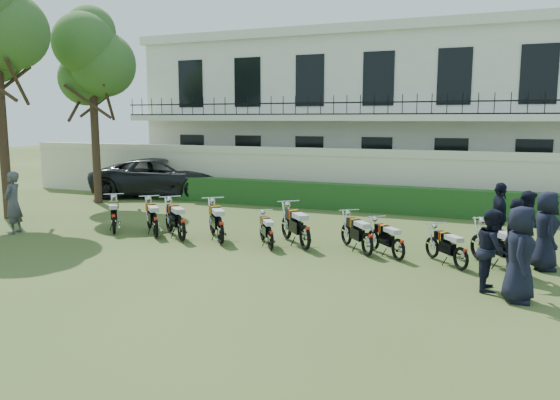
{
  "coord_description": "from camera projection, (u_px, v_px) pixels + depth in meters",
  "views": [
    {
      "loc": [
        6.55,
        -12.78,
        3.46
      ],
      "look_at": [
        0.26,
        2.38,
        1.01
      ],
      "focal_mm": 35.0,
      "sensor_mm": 36.0,
      "label": 1
    }
  ],
  "objects": [
    {
      "name": "ground",
      "position": [
        237.0,
        249.0,
        14.67
      ],
      "size": [
        100.0,
        100.0,
        0.0
      ],
      "primitive_type": "plane",
      "color": "#32491D",
      "rests_on": "ground"
    },
    {
      "name": "perimeter_wall",
      "position": [
        328.0,
        177.0,
        21.8
      ],
      "size": [
        30.0,
        0.35,
        2.3
      ],
      "color": "beige",
      "rests_on": "ground"
    },
    {
      "name": "hedge",
      "position": [
        346.0,
        197.0,
        20.79
      ],
      "size": [
        18.0,
        0.6,
        1.0
      ],
      "primitive_type": "cube",
      "color": "#1F4719",
      "rests_on": "ground"
    },
    {
      "name": "building",
      "position": [
        365.0,
        114.0,
        26.87
      ],
      "size": [
        20.4,
        9.6,
        7.4
      ],
      "color": "silver",
      "rests_on": "ground"
    },
    {
      "name": "tree_west_near",
      "position": [
        92.0,
        57.0,
        21.76
      ],
      "size": [
        3.4,
        3.2,
        7.9
      ],
      "color": "#473323",
      "rests_on": "ground"
    },
    {
      "name": "motorcycle_0",
      "position": [
        114.0,
        219.0,
        16.36
      ],
      "size": [
        1.29,
        1.61,
        1.07
      ],
      "rotation": [
        0.0,
        0.0,
        0.67
      ],
      "color": "black",
      "rests_on": "ground"
    },
    {
      "name": "motorcycle_1",
      "position": [
        155.0,
        222.0,
        15.86
      ],
      "size": [
        1.43,
        1.52,
        1.09
      ],
      "rotation": [
        0.0,
        0.0,
        0.76
      ],
      "color": "black",
      "rests_on": "ground"
    },
    {
      "name": "motorcycle_2",
      "position": [
        181.0,
        224.0,
        15.36
      ],
      "size": [
        1.6,
        1.48,
        1.13
      ],
      "rotation": [
        0.0,
        0.0,
        0.83
      ],
      "color": "black",
      "rests_on": "ground"
    },
    {
      "name": "motorcycle_3",
      "position": [
        221.0,
        226.0,
        15.01
      ],
      "size": [
        1.39,
        1.7,
        1.14
      ],
      "rotation": [
        0.0,
        0.0,
        0.67
      ],
      "color": "black",
      "rests_on": "ground"
    },
    {
      "name": "motorcycle_4",
      "position": [
        271.0,
        235.0,
        14.39
      ],
      "size": [
        1.04,
        1.43,
        0.92
      ],
      "rotation": [
        0.0,
        0.0,
        0.61
      ],
      "color": "black",
      "rests_on": "ground"
    },
    {
      "name": "motorcycle_5",
      "position": [
        305.0,
        231.0,
        14.34
      ],
      "size": [
        1.47,
        1.63,
        1.14
      ],
      "rotation": [
        0.0,
        0.0,
        0.73
      ],
      "color": "black",
      "rests_on": "ground"
    },
    {
      "name": "motorcycle_6",
      "position": [
        368.0,
        239.0,
        13.75
      ],
      "size": [
        1.27,
        1.48,
        1.01
      ],
      "rotation": [
        0.0,
        0.0,
        0.7
      ],
      "color": "black",
      "rests_on": "ground"
    },
    {
      "name": "motorcycle_7",
      "position": [
        399.0,
        244.0,
        13.31
      ],
      "size": [
        1.25,
        1.3,
        0.94
      ],
      "rotation": [
        0.0,
        0.0,
        0.77
      ],
      "color": "black",
      "rests_on": "ground"
    },
    {
      "name": "motorcycle_8",
      "position": [
        461.0,
        253.0,
        12.46
      ],
      "size": [
        1.16,
        1.35,
        0.92
      ],
      "rotation": [
        0.0,
        0.0,
        0.7
      ],
      "color": "black",
      "rests_on": "ground"
    },
    {
      "name": "motorcycle_9",
      "position": [
        517.0,
        254.0,
        12.03
      ],
      "size": [
        1.3,
        1.67,
        1.1
      ],
      "rotation": [
        0.0,
        0.0,
        0.65
      ],
      "color": "black",
      "rests_on": "ground"
    },
    {
      "name": "suv",
      "position": [
        163.0,
        177.0,
        24.53
      ],
      "size": [
        6.73,
        4.7,
        1.71
      ],
      "primitive_type": "imported",
      "rotation": [
        0.0,
        0.0,
        1.91
      ],
      "color": "black",
      "rests_on": "ground"
    },
    {
      "name": "inspector",
      "position": [
        13.0,
        203.0,
        16.48
      ],
      "size": [
        0.64,
        0.8,
        1.9
      ],
      "primitive_type": "imported",
      "rotation": [
        0.0,
        0.0,
        -1.26
      ],
      "color": "#545358",
      "rests_on": "ground"
    },
    {
      "name": "officer_0",
      "position": [
        520.0,
        254.0,
        10.31
      ],
      "size": [
        0.63,
        0.93,
        1.85
      ],
      "primitive_type": "imported",
      "rotation": [
        0.0,
        0.0,
        1.53
      ],
      "color": "black",
      "rests_on": "ground"
    },
    {
      "name": "officer_1",
      "position": [
        492.0,
        250.0,
        11.03
      ],
      "size": [
        0.67,
        0.84,
        1.67
      ],
      "primitive_type": "imported",
      "rotation": [
        0.0,
        0.0,
        1.62
      ],
      "color": "black",
      "rests_on": "ground"
    },
    {
      "name": "officer_2",
      "position": [
        515.0,
        239.0,
        11.78
      ],
      "size": [
        0.66,
        1.11,
        1.78
      ],
      "primitive_type": "imported",
      "rotation": [
        0.0,
        0.0,
        1.34
      ],
      "color": "black",
      "rests_on": "ground"
    },
    {
      "name": "officer_3",
      "position": [
        546.0,
        231.0,
        12.5
      ],
      "size": [
        0.75,
        0.99,
        1.83
      ],
      "primitive_type": "imported",
      "rotation": [
        0.0,
        0.0,
        1.78
      ],
      "color": "black",
      "rests_on": "ground"
    },
    {
      "name": "officer_4",
      "position": [
        528.0,
        225.0,
        13.43
      ],
      "size": [
        0.7,
        0.88,
        1.73
      ],
      "primitive_type": "imported",
      "rotation": [
        0.0,
        0.0,
        1.63
      ],
      "color": "black",
      "rests_on": "ground"
    },
    {
      "name": "officer_5",
      "position": [
        499.0,
        217.0,
        14.2
      ],
      "size": [
        0.57,
        1.12,
        1.83
      ],
      "primitive_type": "imported",
      "rotation": [
        0.0,
        0.0,
        1.69
      ],
      "color": "black",
      "rests_on": "ground"
    }
  ]
}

